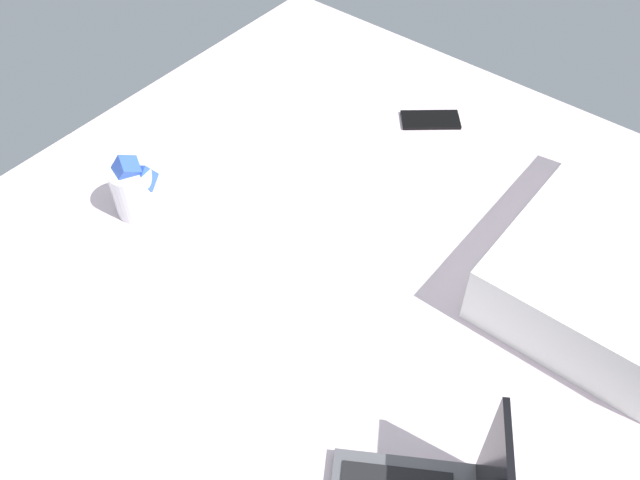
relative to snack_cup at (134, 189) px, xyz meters
The scene contains 4 objects.
bed_mattress 40.60cm from the snack_cup, 92.08° to the left, with size 180.00×140.00×18.00cm, color silver.
snack_cup is the anchor object (origin of this frame).
cell_phone 72.05cm from the snack_cup, 153.40° to the left, with size 6.80×14.00×0.80cm, color black.
pillow 96.53cm from the snack_cup, 117.41° to the left, with size 52.00×36.00×13.00cm, color white.
Camera 1 is at (57.41, 56.37, 122.34)cm, focal length 38.50 mm.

